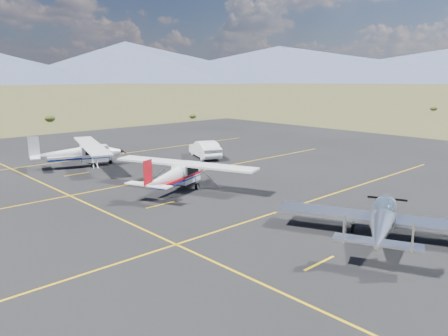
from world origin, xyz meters
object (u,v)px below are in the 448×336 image
aircraft_cessna (177,174)px  sedan (205,149)px  aircraft_plain (78,153)px  aircraft_low_wing (383,219)px

aircraft_cessna → sedan: 11.82m
sedan → aircraft_plain: bearing=1.2°
aircraft_plain → sedan: bearing=-3.1°
aircraft_cessna → aircraft_plain: size_ratio=0.94×
aircraft_low_wing → aircraft_plain: aircraft_plain is taller
aircraft_plain → aircraft_low_wing: bearing=-66.0°
aircraft_low_wing → sedan: (7.48, 21.03, -0.24)m
sedan → aircraft_low_wing: bearing=92.4°
aircraft_cessna → aircraft_plain: (-1.28, 11.56, 0.06)m
aircraft_plain → sedan: aircraft_plain is taller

